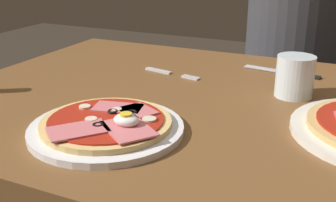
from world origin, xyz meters
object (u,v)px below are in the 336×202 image
at_px(dining_table, 232,158).
at_px(water_glass_far, 295,79).
at_px(fork, 167,73).
at_px(knife, 286,73).
at_px(diner_person, 286,93).
at_px(pizza_foreground, 107,126).

bearing_deg(dining_table, water_glass_far, 46.78).
bearing_deg(water_glass_far, dining_table, -133.22).
xyz_separation_m(fork, knife, (0.27, 0.12, 0.00)).
xyz_separation_m(dining_table, diner_person, (-0.01, 0.74, -0.09)).
bearing_deg(water_glass_far, fork, 172.99).
distance_m(fork, knife, 0.30).
bearing_deg(diner_person, dining_table, 90.58).
xyz_separation_m(fork, diner_person, (0.21, 0.59, -0.21)).
bearing_deg(pizza_foreground, fork, 98.35).
bearing_deg(pizza_foreground, water_glass_far, 51.14).
relative_size(water_glass_far, diner_person, 0.07).
bearing_deg(water_glass_far, diner_person, 99.31).
bearing_deg(fork, pizza_foreground, -81.65).
distance_m(fork, diner_person, 0.67).
bearing_deg(pizza_foreground, knife, 65.78).
height_order(fork, diner_person, diner_person).
height_order(dining_table, knife, knife).
xyz_separation_m(pizza_foreground, diner_person, (0.16, 0.96, -0.22)).
xyz_separation_m(water_glass_far, fork, (-0.31, 0.04, -0.04)).
xyz_separation_m(water_glass_far, diner_person, (-0.10, 0.63, -0.25)).
xyz_separation_m(dining_table, knife, (0.05, 0.26, 0.12)).
relative_size(fork, diner_person, 0.13).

